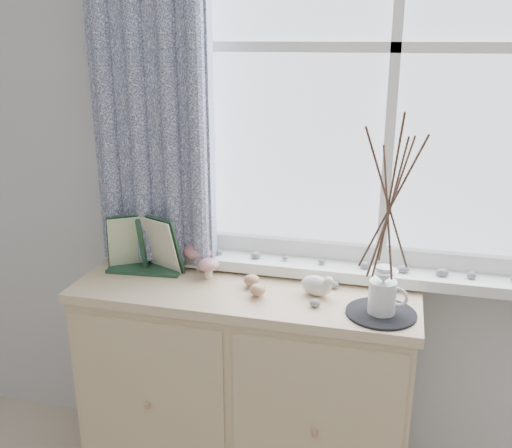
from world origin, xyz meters
name	(u,v)px	position (x,y,z in m)	size (l,w,h in m)	color
sideboard	(246,390)	(-0.15, 1.75, 0.43)	(1.20, 0.45, 0.85)	beige
botanical_book	(140,246)	(-0.55, 1.76, 0.96)	(0.32, 0.13, 0.22)	#1D3E2A
toadstool_cluster	(201,254)	(-0.34, 1.84, 0.92)	(0.16, 0.17, 0.11)	silver
wooden_eggs	(255,285)	(-0.11, 1.72, 0.88)	(0.09, 0.11, 0.07)	tan
songbird_figurine	(316,284)	(0.10, 1.75, 0.89)	(0.15, 0.07, 0.08)	white
crocheted_doily	(381,313)	(0.32, 1.66, 0.85)	(0.22, 0.22, 0.01)	black
twig_pitcher	(390,200)	(0.32, 1.66, 1.23)	(0.29, 0.29, 0.65)	white
sideboard_pebbles	(344,298)	(0.20, 1.71, 0.86)	(0.26, 0.19, 0.03)	gray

